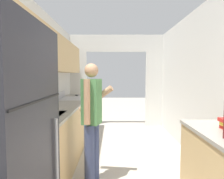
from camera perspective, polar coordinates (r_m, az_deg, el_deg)
name	(u,v)px	position (r m, az deg, el deg)	size (l,w,h in m)	color
wall_left	(31,73)	(2.96, -22.13, 4.50)	(0.38, 7.36, 2.50)	silver
wall_far_with_doorway	(116,74)	(5.48, 1.08, 4.39)	(2.93, 0.06, 2.50)	silver
counter_left	(59,135)	(3.38, -15.02, -12.42)	(0.62, 3.47, 0.91)	tan
range_oven	(73,119)	(4.48, -11.05, -8.21)	(0.66, 0.76, 1.05)	#B7B7BC
person	(91,120)	(2.63, -5.93, -8.62)	(0.50, 0.44, 1.56)	#384266
knife	(77,95)	(5.00, -10.09, -1.61)	(0.14, 0.32, 0.02)	#B7B7BC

